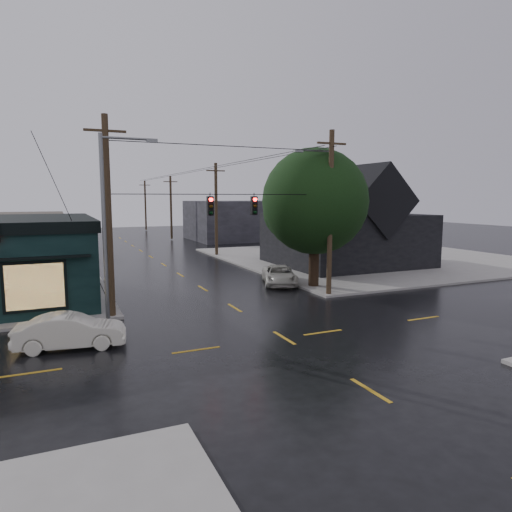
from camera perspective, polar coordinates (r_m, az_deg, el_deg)
name	(u,v)px	position (r m, az deg, el deg)	size (l,w,h in m)	color
ground_plane	(284,338)	(20.40, 3.53, -10.18)	(160.00, 160.00, 0.00)	black
sidewalk_ne	(369,257)	(47.59, 13.90, -0.18)	(28.00, 28.00, 0.15)	gray
ne_building	(346,216)	(41.85, 11.16, 4.93)	(12.60, 11.60, 8.75)	black
corner_tree	(315,202)	(30.88, 7.36, 6.76)	(7.10, 7.10, 9.28)	black
utility_pole_nw	(113,318)	(24.66, -17.47, -7.41)	(2.00, 0.32, 10.15)	#312415
utility_pole_ne	(329,296)	(29.01, 9.06, -4.96)	(2.00, 0.32, 10.15)	#312415
utility_pole_far_a	(217,256)	(48.22, -4.94, 0.01)	(2.00, 0.32, 9.65)	#312415
utility_pole_far_b	(172,240)	(67.34, -10.48, 2.00)	(2.00, 0.32, 9.15)	#312415
utility_pole_far_c	(146,231)	(86.86, -13.56, 3.10)	(2.00, 0.32, 9.15)	#312415
span_signal_assembly	(232,205)	(25.43, -2.96, 6.35)	(13.00, 0.48, 1.23)	black
streetlight_nw	(108,322)	(23.95, -17.99, -7.86)	(5.40, 0.30, 9.15)	slate
streetlight_ne	(329,293)	(29.85, 9.13, -4.61)	(5.40, 0.30, 9.15)	slate
bg_building_west	(5,233)	(57.60, -28.83, 2.52)	(12.00, 10.00, 4.40)	#3E352D
bg_building_east	(240,220)	(67.16, -2.01, 4.50)	(14.00, 12.00, 5.60)	black
sedan_cream	(71,331)	(20.31, -22.16, -8.71)	(1.50, 4.31, 1.42)	silver
suv_silver	(279,275)	(32.35, 2.94, -2.40)	(2.19, 4.75, 1.32)	beige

